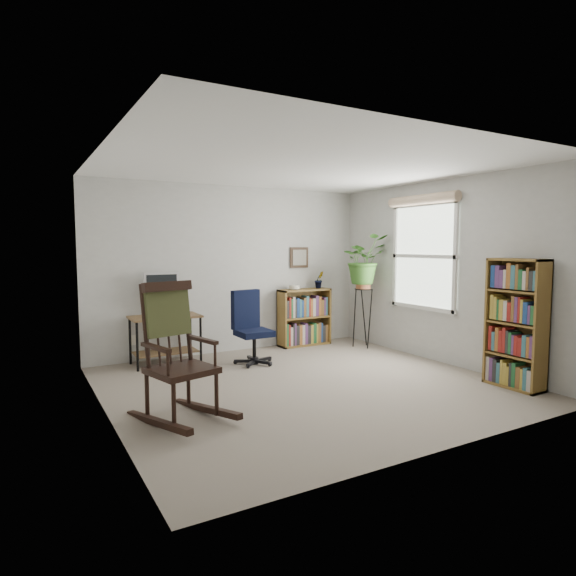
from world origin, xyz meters
TOP-DOWN VIEW (x-y plane):
  - floor at (0.00, 0.00)m, footprint 4.20×4.00m
  - ceiling at (0.00, 0.00)m, footprint 4.20×4.00m
  - wall_back at (0.00, 2.00)m, footprint 4.20×0.00m
  - wall_front at (0.00, -2.00)m, footprint 4.20×0.00m
  - wall_left at (-2.10, 0.00)m, footprint 0.00×4.00m
  - wall_right at (2.10, 0.00)m, footprint 0.00×4.00m
  - window at (2.06, 0.30)m, footprint 0.12×1.20m
  - desk at (-1.10, 1.70)m, footprint 0.88×0.49m
  - monitor at (-1.10, 1.84)m, footprint 0.46×0.16m
  - keyboard at (-1.10, 1.58)m, footprint 0.40×0.15m
  - office_chair at (-0.10, 1.12)m, footprint 0.61×0.61m
  - rocking_chair at (-1.53, -0.39)m, footprint 0.89×1.20m
  - low_bookshelf at (1.10, 1.82)m, footprint 0.83×0.28m
  - tall_bookshelf at (1.92, -1.22)m, footprint 0.26×0.62m
  - plant_stand at (1.80, 1.26)m, footprint 0.35×0.35m
  - spider_plant at (1.80, 1.26)m, footprint 1.69×1.88m
  - potted_plant_small at (1.38, 1.83)m, footprint 0.13×0.24m
  - framed_picture at (1.10, 1.97)m, footprint 0.32×0.04m

SIDE VIEW (x-z plane):
  - floor at x=0.00m, z-range 0.00..0.00m
  - desk at x=-1.10m, z-range 0.00..0.64m
  - low_bookshelf at x=1.10m, z-range 0.00..0.88m
  - office_chair at x=-0.10m, z-range 0.00..0.98m
  - plant_stand at x=1.80m, z-range 0.00..1.04m
  - rocking_chair at x=-1.53m, z-range 0.00..1.24m
  - keyboard at x=-1.10m, z-range 0.64..0.66m
  - tall_bookshelf at x=1.92m, z-range 0.00..1.41m
  - monitor at x=-1.10m, z-range 0.64..1.20m
  - potted_plant_small at x=1.38m, z-range 0.88..0.98m
  - wall_back at x=0.00m, z-range 0.00..2.40m
  - wall_front at x=0.00m, z-range 0.00..2.40m
  - wall_left at x=-2.10m, z-range 0.00..2.40m
  - wall_right at x=2.10m, z-range 0.00..2.40m
  - framed_picture at x=1.10m, z-range 1.20..1.52m
  - window at x=2.06m, z-range 0.65..2.15m
  - spider_plant at x=1.80m, z-range 0.97..2.43m
  - ceiling at x=0.00m, z-range 2.40..2.40m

